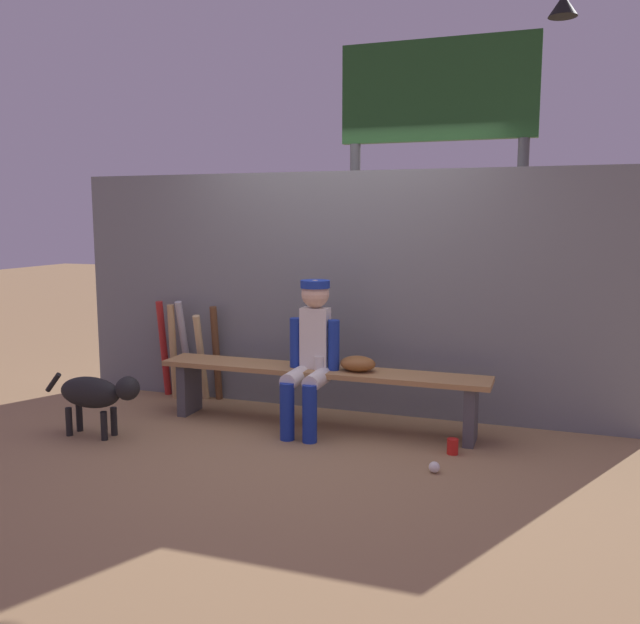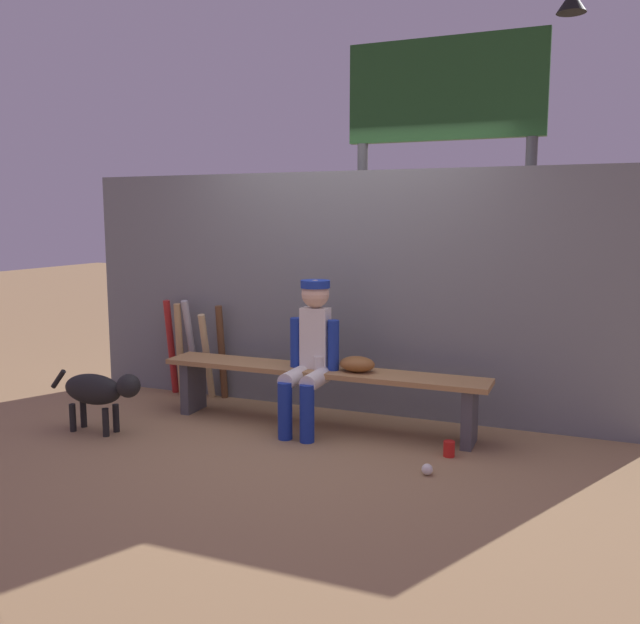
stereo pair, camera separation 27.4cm
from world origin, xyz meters
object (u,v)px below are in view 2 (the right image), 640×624
object	(u,v)px
baseball_glove	(357,364)
bat_wood_dark	(222,352)
bat_wood_natural	(207,357)
dugout_bench	(320,381)
player_seated	(310,350)
cup_on_ground	(449,449)
cup_on_bench	(319,363)
bat_aluminum_red	(171,347)
dog	(99,390)
baseball	(427,469)
scoreboard	(450,132)
bat_aluminum_silver	(192,348)
bat_wood_tan	(180,350)

from	to	relation	value
baseball_glove	bat_wood_dark	xyz separation A→B (m)	(-1.46, 0.43, -0.10)
bat_wood_dark	bat_wood_natural	size ratio (longest dim) A/B	1.07
dugout_bench	player_seated	size ratio (longest dim) A/B	2.26
cup_on_ground	cup_on_bench	xyz separation A→B (m)	(-1.08, 0.23, 0.48)
bat_aluminum_red	dog	xyz separation A→B (m)	(0.16, -1.19, -0.12)
baseball_glove	dog	bearing A→B (deg)	-156.97
bat_wood_dark	bat_aluminum_red	xyz separation A→B (m)	(-0.54, -0.02, 0.01)
baseball	scoreboard	size ratio (longest dim) A/B	0.02
baseball_glove	cup_on_bench	bearing A→B (deg)	-168.29
bat_aluminum_silver	cup_on_ground	bearing A→B (deg)	-15.54
bat_wood_dark	cup_on_ground	bearing A→B (deg)	-17.77
bat_aluminum_silver	bat_wood_natural	bearing A→B (deg)	-19.77
bat_wood_natural	cup_on_ground	world-z (taller)	bat_wood_natural
bat_wood_tan	baseball	world-z (taller)	bat_wood_tan
bat_aluminum_red	baseball	size ratio (longest dim) A/B	12.17
cup_on_bench	baseball	bearing A→B (deg)	-31.37
bat_wood_tan	dog	size ratio (longest dim) A/B	1.04
bat_wood_tan	bat_aluminum_red	world-z (taller)	bat_aluminum_red
scoreboard	dog	xyz separation A→B (m)	(-2.24, -2.14, -2.08)
baseball	scoreboard	xyz separation A→B (m)	(-0.32, 2.03, 2.38)
baseball_glove	cup_on_ground	world-z (taller)	baseball_glove
dugout_bench	bat_wood_natural	world-z (taller)	bat_wood_natural
bat_wood_natural	bat_aluminum_silver	distance (m)	0.23
cup_on_ground	bat_wood_natural	bearing A→B (deg)	164.85
dog	player_seated	bearing A→B (deg)	24.14
bat_wood_natural	bat_aluminum_red	xyz separation A→B (m)	(-0.43, 0.06, 0.05)
baseball_glove	cup_on_bench	size ratio (longest dim) A/B	2.55
player_seated	dog	distance (m)	1.66
baseball	bat_aluminum_red	bearing A→B (deg)	158.11
bat_wood_natural	dog	xyz separation A→B (m)	(-0.27, -1.13, -0.07)
player_seated	scoreboard	world-z (taller)	scoreboard
cup_on_ground	dog	bearing A→B (deg)	-169.29
bat_aluminum_silver	cup_on_bench	distance (m)	1.56
baseball_glove	dugout_bench	bearing A→B (deg)	180.00
player_seated	bat_wood_natural	bearing A→B (deg)	159.11
bat_wood_natural	player_seated	bearing A→B (deg)	-20.89
bat_wood_natural	cup_on_bench	bearing A→B (deg)	-17.89
player_seated	dog	world-z (taller)	player_seated
dugout_bench	baseball	size ratio (longest dim) A/B	36.00
baseball_glove	scoreboard	size ratio (longest dim) A/B	0.08
bat_wood_dark	player_seated	bearing A→B (deg)	-26.23
dugout_bench	dog	world-z (taller)	dog
bat_wood_dark	bat_aluminum_silver	size ratio (longest dim) A/B	0.94
bat_wood_tan	cup_on_bench	bearing A→B (deg)	-14.52
baseball	cup_on_bench	size ratio (longest dim) A/B	0.67
player_seated	dog	size ratio (longest dim) A/B	1.40
bat_wood_dark	bat_wood_natural	xyz separation A→B (m)	(-0.11, -0.08, -0.03)
bat_wood_natural	baseball	size ratio (longest dim) A/B	11.02
bat_aluminum_silver	baseball	bearing A→B (deg)	-23.86
player_seated	dog	bearing A→B (deg)	-155.86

